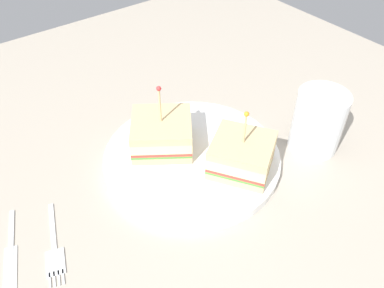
{
  "coord_description": "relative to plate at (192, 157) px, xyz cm",
  "views": [
    {
      "loc": [
        25.94,
        33.9,
        42.13
      ],
      "look_at": [
        0.0,
        0.0,
        3.37
      ],
      "focal_mm": 36.85,
      "sensor_mm": 36.0,
      "label": 1
    }
  ],
  "objects": [
    {
      "name": "sandwich_half_back",
      "position": [
        -3.81,
        6.51,
        3.19
      ],
      "size": [
        11.12,
        11.21,
        10.11
      ],
      "color": "tan",
      "rests_on": "plate"
    },
    {
      "name": "fork",
      "position": [
        23.03,
        2.45,
        -0.51
      ],
      "size": [
        5.18,
        12.16,
        0.35
      ],
      "color": "silver",
      "rests_on": "ground_plane"
    },
    {
      "name": "knife",
      "position": [
        27.51,
        -0.15,
        -0.51
      ],
      "size": [
        5.35,
        12.43,
        0.35
      ],
      "color": "silver",
      "rests_on": "ground_plane"
    },
    {
      "name": "ground_plane",
      "position": [
        0.0,
        0.0,
        -1.69
      ],
      "size": [
        110.18,
        110.18,
        2.0
      ],
      "primitive_type": "cube",
      "color": "#9E9384"
    },
    {
      "name": "sandwich_half_front",
      "position": [
        2.45,
        -4.23,
        3.13
      ],
      "size": [
        12.05,
        11.97,
        10.82
      ],
      "color": "tan",
      "rests_on": "plate"
    },
    {
      "name": "drink_glass",
      "position": [
        -17.2,
        8.78,
        3.51
      ],
      "size": [
        7.59,
        7.59,
        9.67
      ],
      "color": "beige",
      "rests_on": "ground_plane"
    },
    {
      "name": "plate",
      "position": [
        0.0,
        0.0,
        0.0
      ],
      "size": [
        26.42,
        26.42,
        1.37
      ],
      "primitive_type": "cylinder",
      "color": "white",
      "rests_on": "ground_plane"
    }
  ]
}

